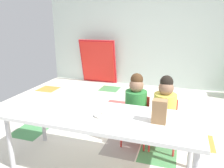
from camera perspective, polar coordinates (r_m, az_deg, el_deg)
ground_plane at (r=3.17m, az=4.56°, el=-12.36°), size 5.26×4.82×0.02m
back_wall at (r=5.16m, az=11.34°, el=12.81°), size 5.26×0.10×2.44m
craft_table at (r=2.19m, az=-3.15°, el=-9.25°), size 1.95×0.70×0.62m
seated_child_near_camera at (r=2.64m, az=6.36°, el=-5.02°), size 0.32×0.31×0.92m
seated_child_middle_seat at (r=2.60m, az=13.78°, el=-5.75°), size 0.32×0.32×0.92m
folded_activity_table at (r=5.38m, az=-3.70°, el=5.89°), size 0.90×0.29×1.09m
paper_bag_brown at (r=2.00m, az=12.42°, el=-7.10°), size 0.13×0.09×0.22m
paper_plate_near_edge at (r=2.11m, az=-3.31°, el=-8.63°), size 0.18×0.18×0.01m
paper_plate_center_table at (r=2.18m, az=2.57°, el=-7.80°), size 0.18×0.18×0.01m
donut_powdered_on_plate at (r=2.10m, az=-3.31°, el=-8.12°), size 0.11×0.11×0.03m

